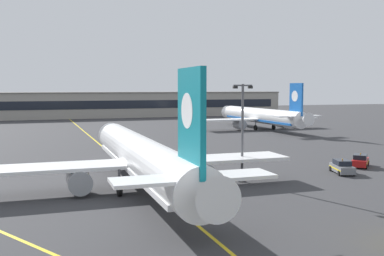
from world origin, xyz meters
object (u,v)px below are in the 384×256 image
at_px(airliner_background, 261,116).
at_px(service_car_third, 360,161).
at_px(apron_lamp_post, 242,131).
at_px(service_car_second, 342,167).
at_px(airliner_foreground, 142,157).

xyz_separation_m(airliner_background, service_car_third, (-13.23, -51.80, -2.51)).
height_order(apron_lamp_post, service_car_second, apron_lamp_post).
distance_m(apron_lamp_post, service_car_second, 14.35).
bearing_deg(service_car_third, airliner_foreground, -173.00).
xyz_separation_m(airliner_background, service_car_second, (-18.49, -54.88, -2.51)).
xyz_separation_m(airliner_foreground, service_car_third, (30.07, 3.69, -2.60)).
relative_size(airliner_foreground, service_car_third, 9.76).
height_order(service_car_second, service_car_third, same).
height_order(airliner_background, service_car_third, airliner_background).
distance_m(airliner_foreground, airliner_background, 70.38).
bearing_deg(apron_lamp_post, airliner_background, 59.89).
height_order(airliner_background, apron_lamp_post, airliner_background).
bearing_deg(airliner_background, airliner_foreground, -127.97).
bearing_deg(service_car_second, airliner_foreground, -178.60).
xyz_separation_m(apron_lamp_post, service_car_second, (13.49, 0.27, -4.88)).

